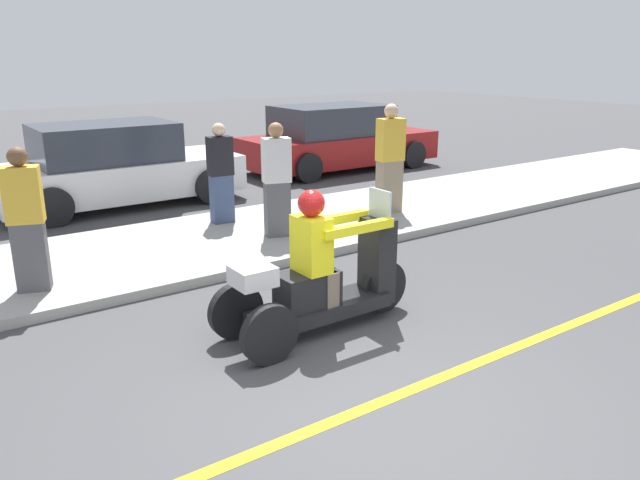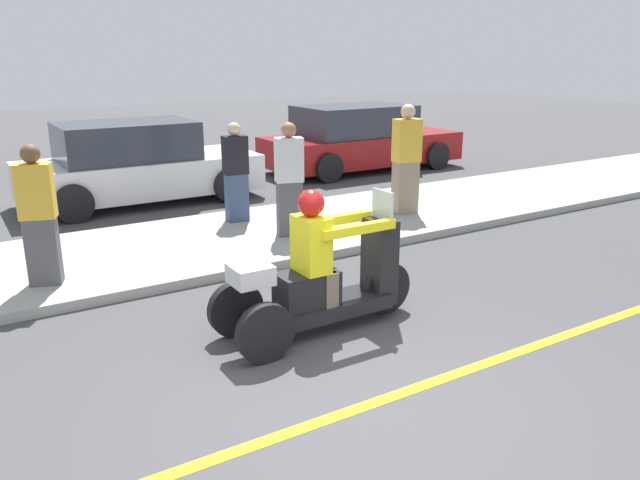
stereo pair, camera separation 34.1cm
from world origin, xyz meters
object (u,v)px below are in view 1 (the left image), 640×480
motorcycle_trike (321,281)px  spectator_by_tree (390,161)px  spectator_far_back (221,175)px  parked_car_lot_far (337,139)px  spectator_end_of_line (277,182)px  spectator_with_child (27,223)px  parked_car_lot_right (115,167)px

motorcycle_trike → spectator_by_tree: spectator_by_tree is taller
spectator_far_back → parked_car_lot_far: bearing=34.6°
motorcycle_trike → parked_car_lot_far: 8.94m
spectator_end_of_line → parked_car_lot_far: size_ratio=0.35×
spectator_far_back → motorcycle_trike: bearing=-102.6°
spectator_with_child → spectator_by_tree: 5.63m
spectator_by_tree → parked_car_lot_far: size_ratio=0.38×
parked_car_lot_far → parked_car_lot_right: (-5.41, -0.58, -0.01)m
spectator_far_back → parked_car_lot_far: 5.58m
motorcycle_trike → parked_car_lot_right: (0.05, 6.50, 0.18)m
spectator_end_of_line → parked_car_lot_far: bearing=45.2°
parked_car_lot_right → spectator_with_child: bearing=-119.2°
parked_car_lot_far → spectator_by_tree: bearing=-115.9°
spectator_by_tree → parked_car_lot_far: spectator_by_tree is taller
spectator_with_child → parked_car_lot_right: spectator_with_child is taller
motorcycle_trike → spectator_end_of_line: (1.20, 2.78, 0.38)m
motorcycle_trike → spectator_far_back: bearing=77.4°
motorcycle_trike → spectator_with_child: size_ratio=1.34×
spectator_with_child → spectator_by_tree: (5.61, 0.40, 0.08)m
parked_car_lot_far → spectator_end_of_line: bearing=-134.8°
spectator_far_back → parked_car_lot_far: size_ratio=0.33×
spectator_end_of_line → parked_car_lot_right: size_ratio=0.38×
motorcycle_trike → parked_car_lot_far: (5.47, 7.08, 0.19)m
spectator_with_child → parked_car_lot_far: bearing=30.9°
parked_car_lot_right → spectator_end_of_line: bearing=-72.9°
spectator_far_back → spectator_with_child: bearing=-155.4°
spectator_with_child → parked_car_lot_right: size_ratio=0.38×
spectator_with_child → spectator_far_back: bearing=24.6°
motorcycle_trike → spectator_end_of_line: 3.05m
spectator_by_tree → parked_car_lot_far: (2.02, 4.17, -0.27)m
spectator_by_tree → parked_car_lot_right: spectator_by_tree is taller
motorcycle_trike → spectator_by_tree: 4.53m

